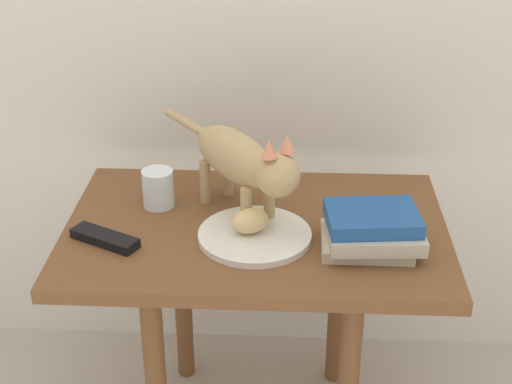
% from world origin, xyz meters
% --- Properties ---
extents(side_table, '(0.81, 0.53, 0.58)m').
position_xyz_m(side_table, '(0.00, 0.00, 0.49)').
color(side_table, brown).
rests_on(side_table, ground).
extents(plate, '(0.24, 0.24, 0.01)m').
position_xyz_m(plate, '(0.00, -0.05, 0.59)').
color(plate, silver).
rests_on(plate, side_table).
extents(bread_roll, '(0.10, 0.09, 0.05)m').
position_xyz_m(bread_roll, '(-0.01, -0.05, 0.62)').
color(bread_roll, '#E0BC7A').
rests_on(bread_roll, plate).
extents(cat, '(0.32, 0.39, 0.23)m').
position_xyz_m(cat, '(-0.03, 0.04, 0.71)').
color(cat, tan).
rests_on(cat, side_table).
extents(book_stack, '(0.20, 0.16, 0.08)m').
position_xyz_m(book_stack, '(0.24, -0.08, 0.62)').
color(book_stack, '#BCB299').
rests_on(book_stack, side_table).
extents(candle_jar, '(0.07, 0.07, 0.08)m').
position_xyz_m(candle_jar, '(-0.22, 0.08, 0.62)').
color(candle_jar, silver).
rests_on(candle_jar, side_table).
extents(tv_remote, '(0.15, 0.11, 0.02)m').
position_xyz_m(tv_remote, '(-0.31, -0.09, 0.59)').
color(tv_remote, black).
rests_on(tv_remote, side_table).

